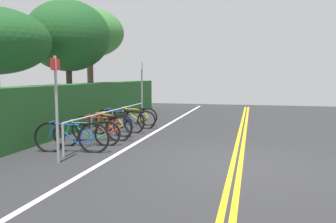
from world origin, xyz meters
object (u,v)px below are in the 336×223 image
at_px(bicycle_4, 119,121).
at_px(sign_post_near, 56,99).
at_px(bicycle_3, 110,124).
at_px(tree_far_right, 68,36).
at_px(bicycle_6, 135,116).
at_px(bike_rack, 112,117).
at_px(bicycle_2, 102,128).
at_px(bicycle_5, 132,120).
at_px(bicycle_1, 87,133).
at_px(bicycle_0, 72,137).
at_px(tree_extra, 89,33).
at_px(sign_post_far, 142,86).

height_order(bicycle_4, sign_post_near, sign_post_near).
relative_size(bicycle_3, tree_far_right, 0.35).
distance_m(bicycle_6, sign_post_near, 5.86).
bearing_deg(bike_rack, bicycle_2, -178.98).
bearing_deg(bicycle_4, bicycle_6, 1.47).
relative_size(bicycle_2, bicycle_3, 1.06).
relative_size(bicycle_2, bicycle_5, 1.04).
xyz_separation_m(bicycle_2, bicycle_4, (1.57, 0.09, 0.01)).
distance_m(bike_rack, bicycle_1, 1.61).
xyz_separation_m(bicycle_0, tree_extra, (8.50, 3.67, 3.54)).
relative_size(bicycle_2, bicycle_4, 0.95).
height_order(bicycle_5, tree_far_right, tree_far_right).
distance_m(bike_rack, tree_far_right, 4.67).
bearing_deg(bicycle_0, bicycle_6, 0.57).
distance_m(bike_rack, bicycle_3, 0.28).
xyz_separation_m(bicycle_5, sign_post_near, (-4.93, -0.09, 1.05)).
distance_m(bicycle_3, sign_post_far, 3.35).
relative_size(bike_rack, sign_post_far, 2.45).
distance_m(bicycle_1, tree_far_right, 5.78).
height_order(bicycle_6, tree_extra, tree_extra).
bearing_deg(bicycle_5, bicycle_3, 173.16).
xyz_separation_m(bicycle_0, sign_post_far, (5.60, 0.03, 1.05)).
height_order(bicycle_2, bicycle_3, bicycle_2).
relative_size(bicycle_5, tree_extra, 0.33).
bearing_deg(bicycle_1, bike_rack, -2.04).
bearing_deg(bicycle_1, bicycle_5, -2.46).
relative_size(bicycle_2, sign_post_near, 0.77).
height_order(bicycle_3, tree_extra, tree_extra).
distance_m(sign_post_near, tree_far_right, 6.86).
xyz_separation_m(bicycle_1, tree_extra, (7.72, 3.68, 3.58)).
bearing_deg(tree_far_right, sign_post_far, -74.54).
bearing_deg(bicycle_6, bicycle_2, -177.70).
relative_size(bicycle_3, bicycle_5, 0.99).
xyz_separation_m(bicycle_0, bicycle_1, (0.78, -0.01, -0.04)).
relative_size(bicycle_6, tree_extra, 0.34).
bearing_deg(bicycle_5, bicycle_1, 177.54).
bearing_deg(bicycle_1, bicycle_4, 0.39).
distance_m(bike_rack, bicycle_0, 2.38).
xyz_separation_m(bicycle_1, sign_post_far, (4.82, 0.04, 1.08)).
relative_size(bicycle_1, bicycle_4, 0.94).
xyz_separation_m(sign_post_near, tree_far_right, (5.84, 3.00, 2.00)).
xyz_separation_m(bicycle_1, bicycle_5, (3.15, -0.14, -0.02)).
relative_size(bicycle_2, sign_post_far, 0.74).
bearing_deg(bicycle_5, sign_post_near, -179.01).
bearing_deg(bicycle_4, bicycle_1, -179.61).
xyz_separation_m(bicycle_0, bicycle_4, (3.11, 0.00, -0.00)).
height_order(bicycle_5, sign_post_far, sign_post_far).
height_order(bike_rack, bicycle_1, bike_rack).
bearing_deg(bicycle_5, bicycle_4, 169.55).
bearing_deg(tree_extra, bicycle_1, -154.53).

